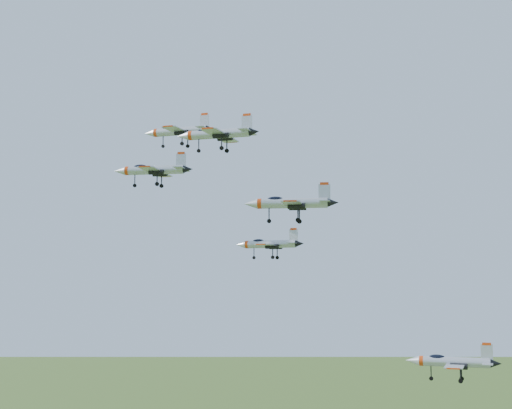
% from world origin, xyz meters
% --- Properties ---
extents(jet_lead, '(12.79, 10.50, 3.43)m').
position_xyz_m(jet_lead, '(-11.67, 7.23, 133.81)').
color(jet_lead, '#B0B5BE').
extents(jet_left_high, '(12.70, 10.59, 3.39)m').
position_xyz_m(jet_left_high, '(-12.53, -0.69, 126.18)').
color(jet_left_high, '#B0B5BE').
extents(jet_right_high, '(10.86, 8.91, 2.91)m').
position_xyz_m(jet_right_high, '(4.54, -17.92, 127.42)').
color(jet_right_high, '#B0B5BE').
extents(jet_left_low, '(10.79, 8.93, 2.88)m').
position_xyz_m(jet_left_low, '(5.44, 1.89, 114.61)').
color(jet_left_low, '#B0B5BE').
extents(jet_right_low, '(12.76, 10.68, 3.42)m').
position_xyz_m(jet_right_low, '(11.36, -8.26, 119.52)').
color(jet_right_low, '#B0B5BE').
extents(jet_trail, '(12.20, 10.04, 3.26)m').
position_xyz_m(jet_trail, '(31.39, -1.86, 98.72)').
color(jet_trail, '#B0B5BE').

